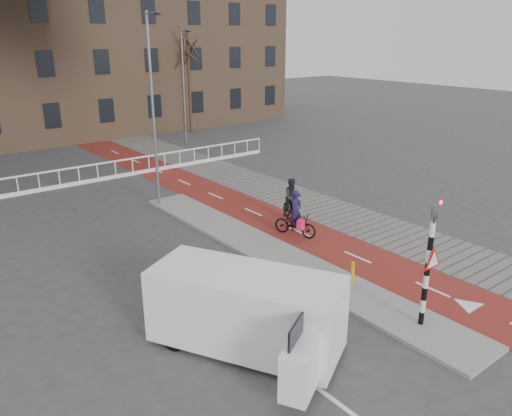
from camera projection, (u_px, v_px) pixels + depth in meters
ground at (375, 292)px, 15.22m from camera, size 120.00×120.00×0.00m
bike_lane at (227, 201)px, 23.52m from camera, size 2.50×60.00×0.01m
sidewalk at (273, 190)px, 25.15m from camera, size 3.00×60.00×0.01m
curb_island at (274, 253)px, 17.76m from camera, size 1.80×16.00×0.12m
traffic_signal at (429, 260)px, 12.72m from camera, size 0.80×0.80×3.68m
bollard at (352, 272)px, 15.46m from camera, size 0.12×0.12×0.69m
cyclist_near at (295, 220)px, 19.29m from camera, size 1.20×1.86×1.85m
cyclist_far at (292, 204)px, 20.77m from camera, size 0.94×1.76×1.84m
van at (246, 310)px, 12.22m from camera, size 3.89×5.01×2.01m
railing at (40, 186)px, 24.82m from camera, size 28.00×0.10×0.99m
tree_right at (189, 84)px, 38.62m from camera, size 0.23×0.23×7.64m
streetlight_near at (153, 115)px, 21.40m from camera, size 0.12×0.12×8.34m
streetlight_right at (184, 88)px, 34.69m from camera, size 0.12×0.12×7.77m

